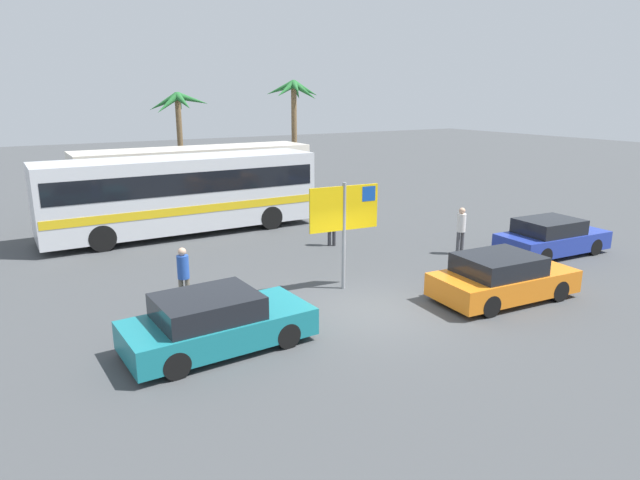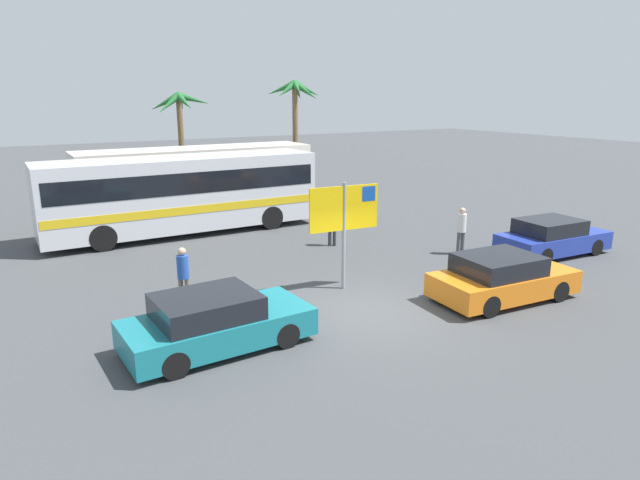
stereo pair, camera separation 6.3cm
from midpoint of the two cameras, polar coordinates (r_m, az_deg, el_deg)
name	(u,v)px [view 2 (the right image)]	position (r m, az deg, el deg)	size (l,w,h in m)	color
ground	(374,312)	(14.99, 5.71, -7.39)	(120.00, 120.00, 0.00)	#424447
bus_front_coach	(183,191)	(23.56, -13.91, 4.94)	(11.12, 2.67, 3.17)	silver
bus_rear_coach	(197,177)	(27.51, -12.48, 6.39)	(11.12, 2.67, 3.17)	silver
ferry_sign	(345,212)	(16.07, 2.75, 2.87)	(2.20, 0.26, 3.20)	gray
car_teal	(215,322)	(12.88, -10.63, -8.33)	(4.31, 2.06, 1.32)	#19757F
car_orange	(502,278)	(16.41, 18.36, -3.74)	(4.24, 2.16, 1.32)	orange
car_blue	(552,238)	(21.64, 22.87, 0.24)	(4.24, 2.03, 1.32)	#23389E
pedestrian_by_bus	(462,227)	(20.56, 14.46, 1.31)	(0.32, 0.32, 1.72)	#4C4C51
pedestrian_crossing_lot	(183,272)	(15.43, -13.81, -3.23)	(0.32, 0.32, 1.67)	#706656
pedestrian_near_sign	(332,221)	(21.04, 1.35, 1.97)	(0.32, 0.32, 1.65)	#2D2D33
palm_tree_seaside	(179,113)	(33.16, -14.24, 12.53)	(3.39, 3.34, 5.78)	brown
palm_tree_inland	(295,101)	(33.00, -2.59, 14.16)	(3.19, 3.31, 6.45)	brown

